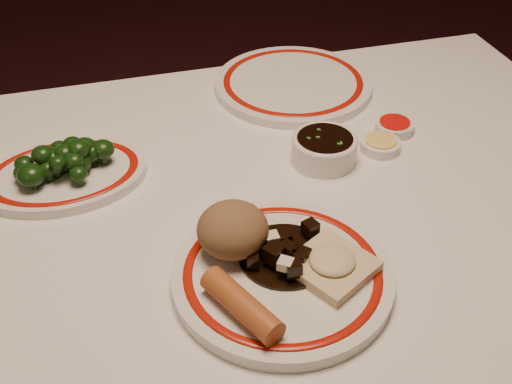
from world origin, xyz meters
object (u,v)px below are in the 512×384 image
object	(u,v)px
main_plate	(282,275)
rice_mound	(233,229)
spring_roll	(242,305)
soy_bowl	(324,149)
stirfry_heap	(284,252)
dining_table	(264,262)
broccoli_plate	(64,175)
fried_wonton	(332,264)
broccoli_pile	(64,158)

from	to	relation	value
main_plate	rice_mound	bearing A→B (deg)	131.33
spring_roll	soy_bowl	xyz separation A→B (m)	(0.21, 0.28, -0.01)
rice_mound	stirfry_heap	distance (m)	0.07
dining_table	main_plate	size ratio (longest dim) A/B	4.06
rice_mound	spring_roll	xyz separation A→B (m)	(-0.02, -0.11, -0.02)
dining_table	main_plate	xyz separation A→B (m)	(-0.01, -0.13, 0.10)
stirfry_heap	broccoli_plate	world-z (taller)	stirfry_heap
fried_wonton	stirfry_heap	xyz separation A→B (m)	(-0.05, 0.04, 0.00)
broccoli_plate	soy_bowl	distance (m)	0.39
broccoli_plate	soy_bowl	size ratio (longest dim) A/B	2.54
main_plate	broccoli_pile	xyz separation A→B (m)	(-0.24, 0.29, 0.03)
spring_roll	soy_bowl	bearing A→B (deg)	28.80
main_plate	rice_mound	size ratio (longest dim) A/B	3.27
main_plate	soy_bowl	size ratio (longest dim) A/B	2.97
broccoli_plate	soy_bowl	bearing A→B (deg)	-8.48
dining_table	rice_mound	xyz separation A→B (m)	(-0.06, -0.07, 0.14)
spring_roll	broccoli_pile	distance (m)	0.38
main_plate	rice_mound	distance (m)	0.08
broccoli_pile	spring_roll	bearing A→B (deg)	-62.18
main_plate	spring_roll	xyz separation A→B (m)	(-0.07, -0.05, 0.02)
spring_roll	dining_table	bearing A→B (deg)	41.10
main_plate	fried_wonton	xyz separation A→B (m)	(0.06, -0.01, 0.02)
rice_mound	soy_bowl	distance (m)	0.26
broccoli_pile	stirfry_heap	bearing A→B (deg)	-46.36
fried_wonton	soy_bowl	world-z (taller)	fried_wonton
dining_table	fried_wonton	world-z (taller)	fried_wonton
spring_roll	broccoli_plate	size ratio (longest dim) A/B	0.45
main_plate	stirfry_heap	distance (m)	0.03
spring_roll	broccoli_pile	size ratio (longest dim) A/B	0.78
fried_wonton	soy_bowl	size ratio (longest dim) A/B	1.23
spring_roll	fried_wonton	bearing A→B (deg)	-8.11
stirfry_heap	broccoli_pile	xyz separation A→B (m)	(-0.25, 0.27, 0.01)
rice_mound	broccoli_pile	distance (m)	0.30
stirfry_heap	dining_table	bearing A→B (deg)	87.04
main_plate	fried_wonton	size ratio (longest dim) A/B	2.41
rice_mound	stirfry_heap	world-z (taller)	rice_mound
stirfry_heap	fried_wonton	bearing A→B (deg)	-35.93
rice_mound	fried_wonton	world-z (taller)	rice_mound
stirfry_heap	broccoli_plate	xyz separation A→B (m)	(-0.26, 0.27, -0.02)
rice_mound	fried_wonton	size ratio (longest dim) A/B	0.74
fried_wonton	rice_mound	bearing A→B (deg)	146.65
broccoli_pile	soy_bowl	world-z (taller)	broccoli_pile
dining_table	stirfry_heap	distance (m)	0.16
dining_table	fried_wonton	xyz separation A→B (m)	(0.04, -0.14, 0.12)
main_plate	broccoli_pile	bearing A→B (deg)	130.50
broccoli_plate	broccoli_pile	bearing A→B (deg)	-11.98
rice_mound	soy_bowl	world-z (taller)	rice_mound
stirfry_heap	broccoli_pile	distance (m)	0.37
stirfry_heap	broccoli_pile	world-z (taller)	broccoli_pile
rice_mound	broccoli_plate	bearing A→B (deg)	130.97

